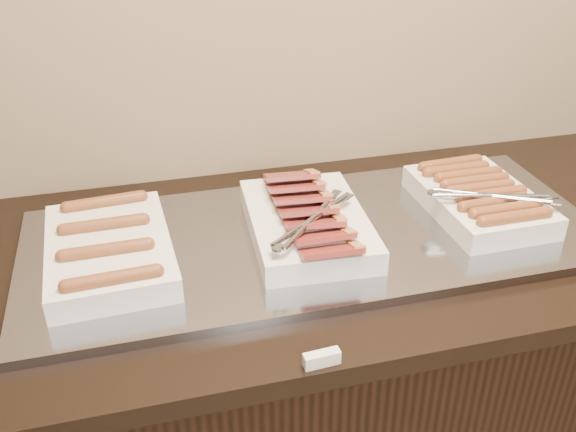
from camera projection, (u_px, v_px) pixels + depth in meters
The scene contains 6 objects.
counter at pixel (309, 395), 1.58m from camera, with size 2.06×0.76×0.90m.
warming_tray at pixel (315, 237), 1.35m from camera, with size 1.20×0.50×0.02m, color gray.
dish_left at pixel (109, 249), 1.24m from camera, with size 0.25×0.36×0.07m.
dish_center at pixel (307, 222), 1.32m from camera, with size 0.26×0.38×0.09m.
dish_right at pixel (480, 198), 1.41m from camera, with size 0.27×0.33×0.08m.
label_holder at pixel (322, 359), 1.03m from camera, with size 0.06×0.02×0.02m, color white.
Camera 1 is at (-0.34, 1.03, 1.62)m, focal length 40.00 mm.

